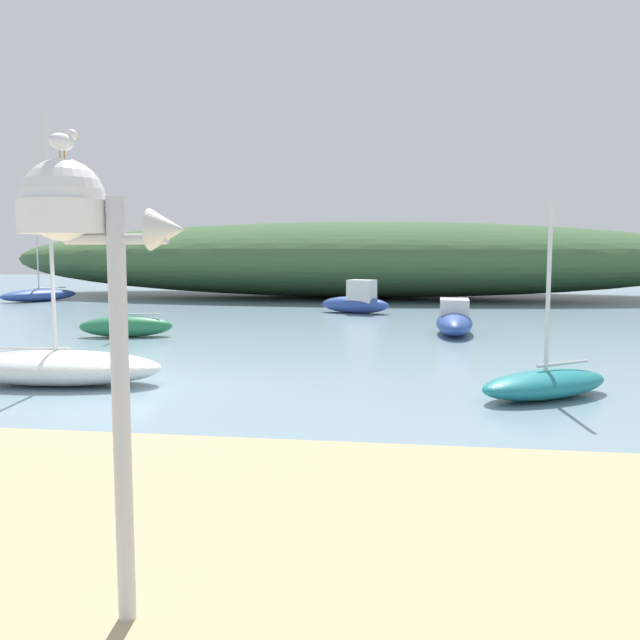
{
  "coord_description": "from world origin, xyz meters",
  "views": [
    {
      "loc": [
        5.74,
        -12.11,
        2.71
      ],
      "look_at": [
        3.18,
        5.71,
        0.85
      ],
      "focal_mm": 37.65,
      "sensor_mm": 36.0,
      "label": 1
    }
  ],
  "objects": [
    {
      "name": "mast_structure",
      "position": [
        3.55,
        -7.97,
        2.8
      ],
      "size": [
        1.11,
        0.58,
        3.11
      ],
      "color": "silver",
      "rests_on": "beach_sand"
    },
    {
      "name": "motorboat_mid_channel",
      "position": [
        3.19,
        16.97,
        0.53
      ],
      "size": [
        3.32,
        2.01,
        1.47
      ],
      "color": "#2D4C9E",
      "rests_on": "ground"
    },
    {
      "name": "distant_hill",
      "position": [
        2.1,
        27.93,
        2.21
      ],
      "size": [
        42.59,
        13.23,
        4.43
      ],
      "primitive_type": "ellipsoid",
      "color": "#3D6038",
      "rests_on": "ground"
    },
    {
      "name": "sailboat_near_shore",
      "position": [
        -3.32,
        7.85,
        0.35
      ],
      "size": [
        3.01,
        1.53,
        3.03
      ],
      "color": "#287A4C",
      "rests_on": "ground"
    },
    {
      "name": "sailboat_east_reach",
      "position": [
        8.13,
        0.56,
        0.28
      ],
      "size": [
        2.98,
        2.58,
        3.58
      ],
      "color": "teal",
      "rests_on": "ground"
    },
    {
      "name": "seagull_on_radar",
      "position": [
        3.46,
        -7.96,
        3.43
      ],
      "size": [
        0.15,
        0.27,
        0.2
      ],
      "color": "orange",
      "rests_on": "mast_structure"
    },
    {
      "name": "motorboat_centre_water",
      "position": [
        6.99,
        10.14,
        0.45
      ],
      "size": [
        1.28,
        3.84,
        1.13
      ],
      "color": "#2D4C9E",
      "rests_on": "ground"
    },
    {
      "name": "ground_plane",
      "position": [
        0.0,
        0.0,
        0.0
      ],
      "size": [
        120.0,
        120.0,
        0.0
      ],
      "primitive_type": "plane",
      "color": "#7A99A8"
    },
    {
      "name": "sailboat_outer_mooring",
      "position": [
        -14.4,
        21.45,
        0.34
      ],
      "size": [
        3.34,
        4.33,
        3.85
      ],
      "color": "#2D4C9E",
      "rests_on": "ground"
    },
    {
      "name": "sailboat_west_reach",
      "position": [
        -1.49,
        0.45,
        0.36
      ],
      "size": [
        4.47,
        1.91,
        5.38
      ],
      "color": "white",
      "rests_on": "ground"
    }
  ]
}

